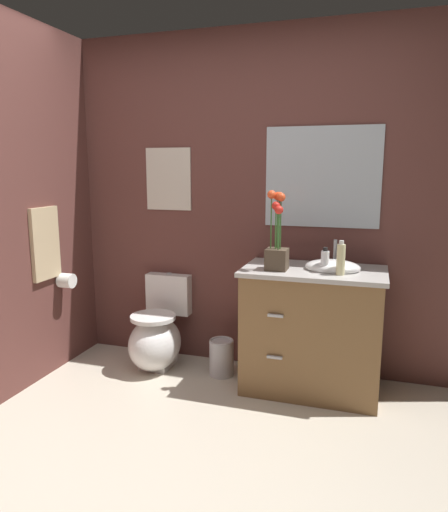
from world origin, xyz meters
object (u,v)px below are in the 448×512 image
(flower_vase, at_px, (277,242))
(toilet, at_px, (157,336))
(lotion_bottle, at_px, (325,261))
(hanging_towel, at_px, (45,244))
(wall_mirror, at_px, (322,177))
(vanity_cabinet, at_px, (312,328))
(soap_bottle, at_px, (341,259))
(toilet_paper_roll, at_px, (67,281))
(wall_poster, at_px, (168,179))
(trash_bin, at_px, (221,357))

(flower_vase, bearing_deg, toilet, 172.53)
(toilet, xyz_separation_m, flower_vase, (0.94, -0.12, 0.79))
(flower_vase, height_order, lotion_bottle, flower_vase)
(lotion_bottle, relative_size, hanging_towel, 0.31)
(wall_mirror, bearing_deg, vanity_cabinet, -89.47)
(soap_bottle, distance_m, hanging_towel, 2.06)
(flower_vase, relative_size, toilet_paper_roll, 4.73)
(wall_mirror, bearing_deg, flower_vase, -120.91)
(soap_bottle, height_order, wall_mirror, wall_mirror)
(vanity_cabinet, relative_size, toilet_paper_roll, 9.39)
(flower_vase, distance_m, lotion_bottle, 0.33)
(flower_vase, bearing_deg, hanging_towel, -172.56)
(lotion_bottle, bearing_deg, flower_vase, -177.07)
(toilet, height_order, lotion_bottle, lotion_bottle)
(wall_poster, xyz_separation_m, toilet_paper_roll, (-0.65, -0.46, -0.75))
(vanity_cabinet, distance_m, wall_poster, 1.56)
(flower_vase, height_order, toilet_paper_roll, flower_vase)
(toilet, bearing_deg, hanging_towel, -154.29)
(wall_poster, bearing_deg, hanging_towel, -139.19)
(soap_bottle, bearing_deg, vanity_cabinet, 144.48)
(flower_vase, distance_m, hanging_towel, 1.65)
(vanity_cabinet, xyz_separation_m, trash_bin, (-0.66, 0.03, -0.30))
(hanging_towel, bearing_deg, wall_mirror, 17.89)
(toilet, xyz_separation_m, hanging_towel, (-0.70, -0.34, 0.74))
(toilet, distance_m, flower_vase, 1.23)
(toilet, height_order, hanging_towel, hanging_towel)
(vanity_cabinet, height_order, trash_bin, vanity_cabinet)
(wall_mirror, bearing_deg, trash_bin, -157.86)
(toilet, distance_m, wall_mirror, 1.70)
(toilet, bearing_deg, vanity_cabinet, -1.29)
(wall_poster, bearing_deg, lotion_bottle, -16.69)
(toilet, xyz_separation_m, trash_bin, (0.52, 0.00, -0.11))
(soap_bottle, relative_size, wall_mirror, 0.27)
(vanity_cabinet, relative_size, soap_bottle, 4.73)
(lotion_bottle, relative_size, wall_poster, 0.34)
(flower_vase, bearing_deg, lotion_bottle, 2.93)
(toilet, relative_size, wall_mirror, 0.86)
(lotion_bottle, bearing_deg, vanity_cabinet, 132.47)
(flower_vase, bearing_deg, trash_bin, 163.69)
(flower_vase, distance_m, toilet_paper_roll, 1.63)
(wall_mirror, xyz_separation_m, toilet_paper_roll, (-1.82, -0.46, -0.77))
(trash_bin, bearing_deg, wall_mirror, 22.14)
(hanging_towel, bearing_deg, soap_bottle, 5.17)
(toilet_paper_roll, bearing_deg, vanity_cabinet, 5.33)
(flower_vase, bearing_deg, vanity_cabinet, 22.23)
(lotion_bottle, height_order, wall_mirror, wall_mirror)
(flower_vase, relative_size, hanging_towel, 1.00)
(hanging_towel, bearing_deg, flower_vase, 7.44)
(hanging_towel, bearing_deg, trash_bin, 15.50)
(soap_bottle, distance_m, lotion_bottle, 0.11)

